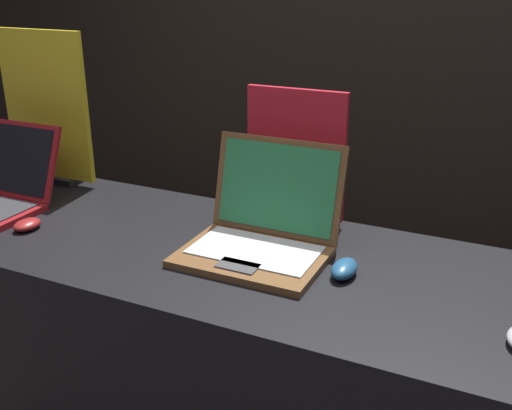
# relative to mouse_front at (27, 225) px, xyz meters

# --- Properties ---
(wall_back) EXTENTS (8.00, 0.05, 2.80)m
(wall_back) POSITION_rel_mouse_front_xyz_m (0.71, 1.57, 0.39)
(wall_back) COLOR black
(wall_back) RESTS_ON ground_plane
(display_counter) EXTENTS (2.33, 0.68, 0.99)m
(display_counter) POSITION_rel_mouse_front_xyz_m (0.71, 0.12, -0.51)
(display_counter) COLOR black
(display_counter) RESTS_ON ground_plane
(mouse_front) EXTENTS (0.07, 0.09, 0.03)m
(mouse_front) POSITION_rel_mouse_front_xyz_m (0.00, 0.00, 0.00)
(mouse_front) COLOR maroon
(mouse_front) RESTS_ON display_counter
(promo_stand_front) EXTENTS (0.36, 0.07, 0.54)m
(promo_stand_front) POSITION_rel_mouse_front_xyz_m (-0.23, 0.37, 0.24)
(promo_stand_front) COLOR black
(promo_stand_front) RESTS_ON display_counter
(laptop_middle) EXTENTS (0.38, 0.35, 0.29)m
(laptop_middle) POSITION_rel_mouse_front_xyz_m (0.69, 0.17, 0.05)
(laptop_middle) COLOR brown
(laptop_middle) RESTS_ON display_counter
(mouse_middle) EXTENTS (0.06, 0.11, 0.04)m
(mouse_middle) POSITION_rel_mouse_front_xyz_m (0.94, 0.12, 0.00)
(mouse_middle) COLOR navy
(mouse_middle) RESTS_ON display_counter
(promo_stand_middle) EXTENTS (0.31, 0.07, 0.41)m
(promo_stand_middle) POSITION_rel_mouse_front_xyz_m (0.69, 0.40, 0.18)
(promo_stand_middle) COLOR black
(promo_stand_middle) RESTS_ON display_counter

